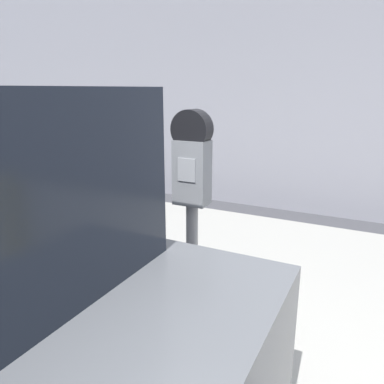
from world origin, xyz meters
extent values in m
cube|color=#ADAAA3|center=(0.00, 2.20, 0.06)|extent=(24.00, 2.80, 0.13)
cylinder|color=gray|center=(-0.21, 0.96, 0.60)|extent=(0.07, 0.07, 0.95)
cube|color=slate|center=(-0.21, 0.96, 1.26)|extent=(0.19, 0.13, 0.36)
cube|color=gray|center=(-0.21, 0.90, 1.28)|extent=(0.10, 0.01, 0.13)
cylinder|color=black|center=(-0.21, 0.96, 1.50)|extent=(0.21, 0.10, 0.21)
cylinder|color=black|center=(-0.42, 0.44, 0.35)|extent=(0.71, 0.23, 0.71)
camera|label=1|loc=(0.69, -0.86, 1.71)|focal=35.00mm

